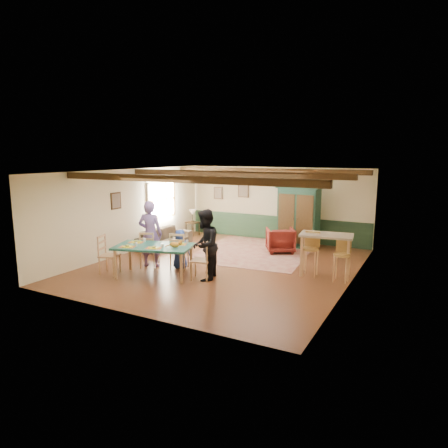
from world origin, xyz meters
The scene contains 35 objects.
floor centered at (0.00, 0.00, 0.00)m, with size 8.00×8.00×0.00m, color #512817.
wall_back centered at (0.00, 4.00, 1.35)m, with size 7.00×0.02×2.70m, color beige.
wall_left centered at (-3.50, 0.00, 1.35)m, with size 0.02×8.00×2.70m, color beige.
wall_right centered at (3.50, 0.00, 1.35)m, with size 0.02×8.00×2.70m, color beige.
ceiling centered at (0.00, 0.00, 2.70)m, with size 7.00×8.00×0.02m, color white.
wainscot_back centered at (0.00, 3.98, 0.45)m, with size 6.95×0.03×0.90m, color #1F3A24.
ceiling_beam_front centered at (0.00, -2.30, 2.61)m, with size 6.95×0.16×0.16m, color #301F0D.
ceiling_beam_mid centered at (0.00, 0.40, 2.61)m, with size 6.95×0.16×0.16m, color #301F0D.
ceiling_beam_back centered at (0.00, 3.00, 2.61)m, with size 6.95×0.16×0.16m, color #301F0D.
window_left centered at (-3.47, 1.70, 1.55)m, with size 0.06×1.60×1.30m, color white, non-canonical shape.
picture_left_wall centered at (-3.47, -0.60, 1.75)m, with size 0.04×0.42×0.52m, color gray, non-canonical shape.
picture_back_a centered at (-1.30, 3.97, 1.80)m, with size 0.45×0.04×0.55m, color gray, non-canonical shape.
picture_back_b centered at (-2.40, 3.97, 1.65)m, with size 0.38×0.04×0.48m, color gray, non-canonical shape.
dining_table centered at (-1.16, -1.76, 0.41)m, with size 1.97×1.10×0.82m, color #1A5347, non-canonical shape.
dining_chair_far_left centered at (-1.80, -1.13, 0.52)m, with size 0.46×0.48×1.04m, color tan, non-canonical shape.
dining_chair_far_right centered at (-0.96, -0.87, 0.52)m, with size 0.46×0.48×1.04m, color tan, non-canonical shape.
dining_chair_end_left centered at (-2.37, -2.12, 0.52)m, with size 0.46×0.48×1.04m, color tan, non-canonical shape.
dining_chair_end_right centered at (0.05, -1.39, 0.52)m, with size 0.46×0.48×1.04m, color tan, non-canonical shape.
person_man centered at (-1.83, -1.04, 0.95)m, with size 0.69×0.45×1.89m, color #745999.
person_woman centered at (0.15, -1.36, 0.90)m, with size 0.88×0.68×1.81m, color black.
person_child centered at (-0.99, -0.79, 0.55)m, with size 0.54×0.35×1.10m, color #27439C.
cat centered at (-0.55, -1.69, 0.92)m, with size 0.39×0.15×0.20m, color orange, non-canonical shape.
place_setting_near_left centered at (-1.66, -2.19, 0.88)m, with size 0.44×0.33×0.11m, color yellow, non-canonical shape.
place_setting_near_center centered at (-0.97, -1.99, 0.88)m, with size 0.44×0.33×0.11m, color yellow, non-canonical shape.
place_setting_far_left centered at (-1.81, -1.67, 0.88)m, with size 0.44×0.33×0.11m, color yellow, non-canonical shape.
place_setting_far_right centered at (-0.66, -1.32, 0.88)m, with size 0.44×0.33×0.11m, color yellow, non-canonical shape.
area_rug centered at (0.07, 1.94, 0.01)m, with size 3.43×4.08×0.01m, color tan.
armoire centered at (1.14, 3.22, 1.06)m, with size 1.50×0.60×2.13m, color #143226.
armchair centered at (0.85, 2.26, 0.40)m, with size 0.86×0.88×0.80m, color #460E0E.
sofa centered at (-2.93, 1.10, 0.32)m, with size 2.17×0.85×0.63m, color #3D3326.
end_table centered at (-3.13, 3.22, 0.27)m, with size 0.44×0.44×0.54m, color #301F0D, non-canonical shape.
table_lamp centered at (-3.13, 3.22, 0.78)m, with size 0.27×0.27×0.49m, color #D5B189, non-canonical shape.
counter_table centered at (2.78, 0.43, 0.56)m, with size 1.34×0.78×1.11m, color #B7A78E, non-canonical shape.
bar_stool_left centered at (2.43, 0.22, 0.58)m, with size 0.41×0.45×1.16m, color #B88C47, non-canonical shape.
bar_stool_right centered at (3.25, 0.11, 0.56)m, with size 0.39×0.43×1.11m, color #B88C47, non-canonical shape.
Camera 1 is at (5.20, -9.81, 3.17)m, focal length 32.00 mm.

